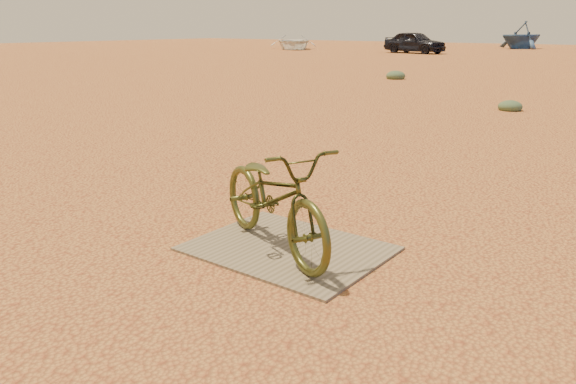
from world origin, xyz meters
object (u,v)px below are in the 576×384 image
Objects in this scene: plywood_board at (288,249)px; boat_far_left at (522,35)px; bicycle at (274,197)px; car at (415,42)px; boat_near_left at (293,42)px.

boat_far_left reaches higher than plywood_board.
car is (-14.56, 33.93, 0.26)m from bicycle.
boat_far_left is (-10.93, 46.57, 0.63)m from bicycle.
plywood_board is at bearing -14.33° from bicycle.
car is at bearing -39.49° from boat_near_left.
boat_near_left reaches higher than plywood_board.
boat_near_left is at bearing 126.63° from plywood_board.
bicycle is 0.42× the size of boat_far_left.
car reaches higher than plywood_board.
plywood_board is at bearing -91.02° from boat_near_left.
boat_far_left is at bearing -5.60° from car.
car is 10.77m from boat_near_left.
bicycle reaches higher than plywood_board.
boat_far_left is at bearing 103.32° from plywood_board.
bicycle is at bearing -146.35° from car.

